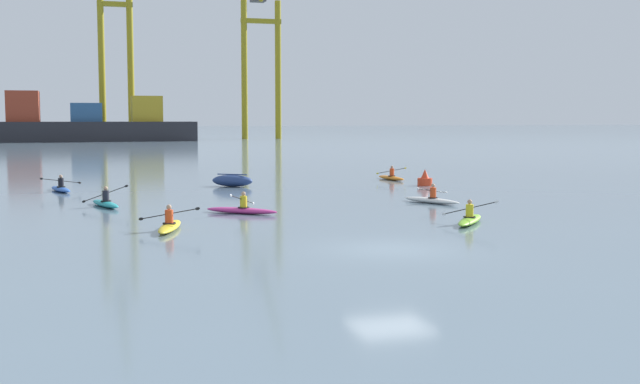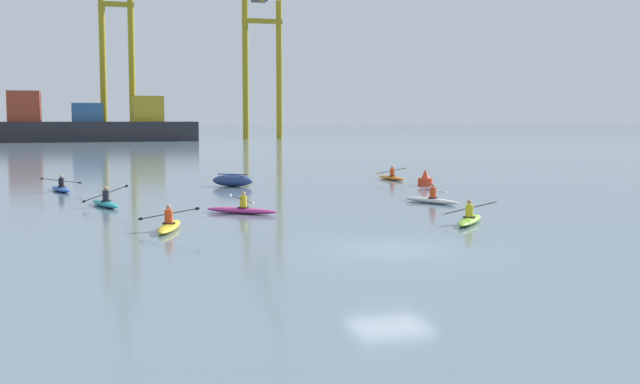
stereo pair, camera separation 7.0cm
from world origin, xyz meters
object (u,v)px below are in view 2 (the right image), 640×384
at_px(kayak_orange, 392,177).
at_px(kayak_magenta, 242,210).
at_px(container_barge, 87,125).
at_px(capsized_dinghy, 233,181).
at_px(kayak_blue, 61,188).
at_px(kayak_yellow, 169,225).
at_px(gantry_crane_east_mid, 263,43).
at_px(kayak_white, 432,200).
at_px(kayak_lime, 470,219).
at_px(gantry_crane_west_mid, 117,34).
at_px(channel_buoy, 425,180).
at_px(kayak_teal, 105,203).

bearing_deg(kayak_orange, kayak_magenta, -130.26).
bearing_deg(container_barge, kayak_magenta, -87.36).
xyz_separation_m(container_barge, kayak_orange, (18.51, -98.73, -2.66)).
xyz_separation_m(capsized_dinghy, kayak_blue, (-9.79, -0.44, -0.18)).
relative_size(container_barge, kayak_yellow, 11.13).
distance_m(gantry_crane_east_mid, kayak_white, 122.51).
bearing_deg(kayak_magenta, kayak_blue, 120.29).
bearing_deg(kayak_blue, gantry_crane_east_mid, 71.51).
bearing_deg(kayak_magenta, kayak_lime, -36.36).
bearing_deg(gantry_crane_west_mid, kayak_magenta, -90.25).
height_order(channel_buoy, kayak_yellow, channel_buoy).
xyz_separation_m(gantry_crane_west_mid, kayak_teal, (-6.05, -115.34, -19.49)).
height_order(kayak_white, kayak_lime, kayak_lime).
bearing_deg(channel_buoy, gantry_crane_west_mid, 96.79).
distance_m(capsized_dinghy, kayak_white, 14.18).
distance_m(gantry_crane_east_mid, kayak_lime, 129.88).
bearing_deg(container_barge, kayak_teal, -90.13).
distance_m(gantry_crane_west_mid, kayak_teal, 117.13).
bearing_deg(capsized_dinghy, kayak_blue, -177.42).
bearing_deg(kayak_orange, capsized_dinghy, -169.38).
bearing_deg(kayak_lime, kayak_white, 76.51).
bearing_deg(kayak_lime, gantry_crane_east_mid, 80.78).
relative_size(kayak_magenta, kayak_teal, 0.87).
bearing_deg(kayak_yellow, kayak_magenta, 50.35).
xyz_separation_m(kayak_orange, kayak_lime, (-5.37, -21.41, -0.00)).
xyz_separation_m(gantry_crane_east_mid, capsized_dinghy, (-26.32, -107.55, -18.42)).
xyz_separation_m(gantry_crane_east_mid, channel_buoy, (-14.97, -110.26, -18.41)).
bearing_deg(kayak_blue, kayak_magenta, -59.71).
xyz_separation_m(kayak_blue, kayak_lime, (15.51, -18.89, 0.00)).
bearing_deg(kayak_teal, gantry_crane_east_mid, 73.75).
bearing_deg(gantry_crane_east_mid, kayak_lime, -99.22).
xyz_separation_m(capsized_dinghy, kayak_white, (7.46, -12.06, -0.18)).
bearing_deg(kayak_white, kayak_teal, 168.79).
xyz_separation_m(kayak_yellow, kayak_orange, (16.76, 19.89, 0.00)).
xyz_separation_m(capsized_dinghy, kayak_orange, (11.09, 2.08, -0.18)).
xyz_separation_m(gantry_crane_east_mid, kayak_blue, (-36.12, -107.99, -18.60)).
distance_m(container_barge, kayak_magenta, 114.50).
xyz_separation_m(kayak_teal, kayak_yellow, (1.99, -8.74, 0.00)).
bearing_deg(gantry_crane_east_mid, kayak_orange, -98.22).
height_order(container_barge, kayak_white, container_barge).
relative_size(container_barge, kayak_white, 11.43).
xyz_separation_m(container_barge, channel_buoy, (18.78, -103.52, -2.47)).
bearing_deg(kayak_magenta, gantry_crane_west_mid, 89.75).
height_order(gantry_crane_west_mid, channel_buoy, gantry_crane_west_mid).
xyz_separation_m(gantry_crane_east_mid, kayak_magenta, (-28.46, -121.09, -18.60)).
height_order(container_barge, gantry_crane_west_mid, gantry_crane_west_mid).
relative_size(capsized_dinghy, kayak_blue, 0.80).
distance_m(kayak_magenta, kayak_white, 9.72).
xyz_separation_m(gantry_crane_west_mid, kayak_blue, (-8.18, -106.71, -19.49)).
bearing_deg(gantry_crane_east_mid, kayak_blue, -108.49).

